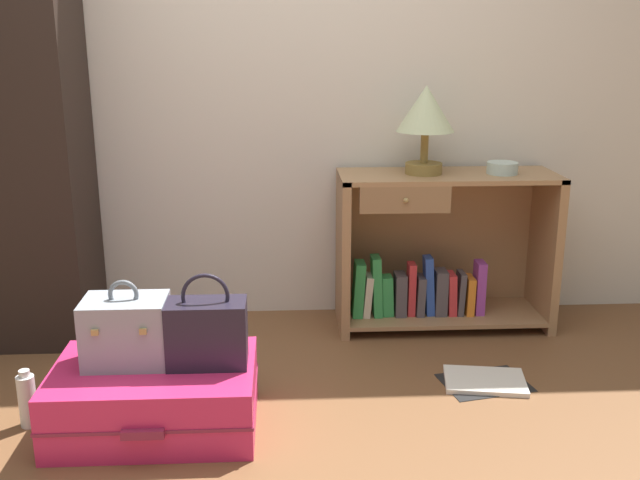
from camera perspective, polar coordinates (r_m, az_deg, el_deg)
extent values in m
plane|color=brown|center=(2.46, -4.37, -17.97)|extent=(9.00, 9.00, 0.00)
cube|color=silver|center=(3.54, -4.34, 14.72)|extent=(6.40, 0.10, 2.60)
cube|color=#A37A51|center=(3.44, 1.81, -0.98)|extent=(0.04, 0.37, 0.75)
cube|color=#A37A51|center=(3.65, 17.23, -0.69)|extent=(0.04, 0.37, 0.75)
cube|color=#A37A51|center=(3.42, 10.03, 4.98)|extent=(1.01, 0.37, 0.02)
cube|color=#A37A51|center=(3.61, 9.51, -5.68)|extent=(0.93, 0.37, 0.02)
cube|color=#A37A51|center=(3.68, 9.14, -0.03)|extent=(0.93, 0.01, 0.73)
cube|color=#8F6B47|center=(3.23, 6.70, 3.16)|extent=(0.41, 0.02, 0.12)
sphere|color=#9E844C|center=(3.21, 6.75, 3.10)|extent=(0.02, 0.02, 0.02)
cube|color=green|center=(3.47, 3.03, -3.85)|extent=(0.06, 0.11, 0.27)
cube|color=beige|center=(3.49, 3.74, -4.34)|extent=(0.05, 0.11, 0.20)
cube|color=green|center=(3.48, 4.46, -3.62)|extent=(0.06, 0.10, 0.29)
cube|color=green|center=(3.50, 5.29, -4.35)|extent=(0.06, 0.08, 0.20)
cube|color=#4C474C|center=(3.51, 6.30, -4.25)|extent=(0.05, 0.11, 0.21)
cube|color=red|center=(3.51, 7.16, -3.83)|extent=(0.04, 0.08, 0.26)
cube|color=#4C474C|center=(3.53, 7.84, -4.31)|extent=(0.04, 0.11, 0.19)
cube|color=#2D51B2|center=(3.52, 8.53, -3.55)|extent=(0.06, 0.08, 0.29)
cube|color=#4C474C|center=(3.54, 9.41, -4.05)|extent=(0.06, 0.11, 0.22)
cube|color=red|center=(3.56, 10.24, -4.15)|extent=(0.05, 0.11, 0.20)
cube|color=#4C474C|center=(3.56, 10.94, -4.09)|extent=(0.04, 0.11, 0.21)
cube|color=orange|center=(3.58, 11.61, -4.24)|extent=(0.04, 0.12, 0.18)
cube|color=purple|center=(3.58, 12.39, -3.66)|extent=(0.04, 0.10, 0.26)
cylinder|color=olive|center=(3.40, 8.14, 5.60)|extent=(0.17, 0.17, 0.05)
cylinder|color=olive|center=(3.38, 8.20, 7.22)|extent=(0.04, 0.04, 0.14)
cone|color=beige|center=(3.36, 8.32, 10.18)|extent=(0.26, 0.26, 0.21)
cylinder|color=silver|center=(3.47, 14.12, 5.51)|extent=(0.14, 0.14, 0.05)
cube|color=#DB2860|center=(2.72, -12.79, -11.91)|extent=(0.71, 0.49, 0.24)
cube|color=maroon|center=(2.72, -12.79, -11.91)|extent=(0.72, 0.49, 0.01)
cube|color=maroon|center=(2.50, -13.76, -14.61)|extent=(0.14, 0.02, 0.03)
cube|color=#8E99A3|center=(2.67, -14.97, -6.93)|extent=(0.29, 0.20, 0.24)
torus|color=slate|center=(2.62, -15.18, -4.14)|extent=(0.11, 0.02, 0.11)
cube|color=tan|center=(2.58, -17.26, -6.95)|extent=(0.02, 0.01, 0.02)
cube|color=tan|center=(2.54, -13.73, -6.99)|extent=(0.02, 0.01, 0.02)
cube|color=#231E2D|center=(2.60, -8.86, -7.25)|extent=(0.28, 0.15, 0.23)
torus|color=#231E2D|center=(2.55, -8.99, -4.40)|extent=(0.17, 0.01, 0.17)
cylinder|color=white|center=(2.87, -21.98, -11.64)|extent=(0.06, 0.06, 0.19)
cylinder|color=silver|center=(2.82, -22.21, -9.67)|extent=(0.04, 0.04, 0.02)
cube|color=white|center=(3.08, 12.82, -10.73)|extent=(0.36, 0.28, 0.02)
cube|color=black|center=(3.08, 12.81, -10.85)|extent=(0.38, 0.31, 0.01)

